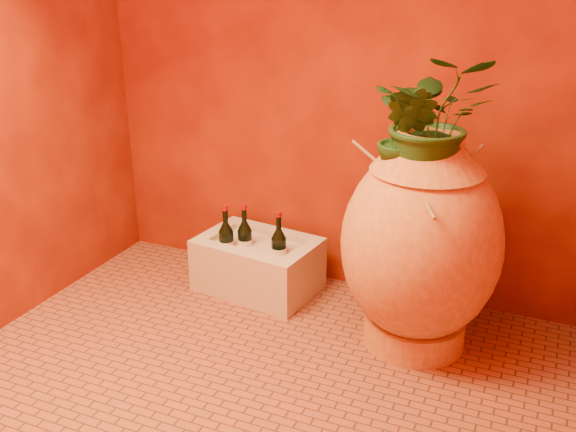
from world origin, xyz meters
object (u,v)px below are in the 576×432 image
at_px(amphora, 421,243).
at_px(wine_bottle_b, 226,243).
at_px(wine_bottle_c, 279,250).
at_px(wall_tap, 406,168).
at_px(wine_bottle_a, 245,242).
at_px(stone_basin, 258,265).

distance_m(amphora, wine_bottle_b, 1.01).
xyz_separation_m(wine_bottle_c, wall_tap, (0.55, 0.21, 0.43)).
bearing_deg(wine_bottle_a, wine_bottle_b, -141.91).
relative_size(wine_bottle_a, wine_bottle_b, 0.98).
relative_size(amphora, wine_bottle_b, 3.06).
xyz_separation_m(wine_bottle_a, wine_bottle_b, (-0.07, -0.06, 0.00)).
distance_m(wine_bottle_c, wall_tap, 0.73).
relative_size(amphora, stone_basin, 1.53).
bearing_deg(amphora, stone_basin, 168.61).
bearing_deg(wine_bottle_a, wall_tap, 13.19).
xyz_separation_m(stone_basin, wine_bottle_a, (-0.06, -0.02, 0.13)).
xyz_separation_m(wine_bottle_b, wine_bottle_c, (0.28, 0.03, -0.00)).
relative_size(wine_bottle_c, wall_tap, 1.71).
bearing_deg(wine_bottle_a, amphora, -9.40).
height_order(wine_bottle_a, wall_tap, wall_tap).
bearing_deg(wall_tap, wine_bottle_c, -159.68).
bearing_deg(wine_bottle_b, amphora, -5.35).
height_order(amphora, wine_bottle_b, amphora).
bearing_deg(wine_bottle_a, wine_bottle_c, -8.01).
distance_m(amphora, wall_tap, 0.42).
bearing_deg(amphora, wine_bottle_c, 170.22).
height_order(stone_basin, wine_bottle_a, wine_bottle_a).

